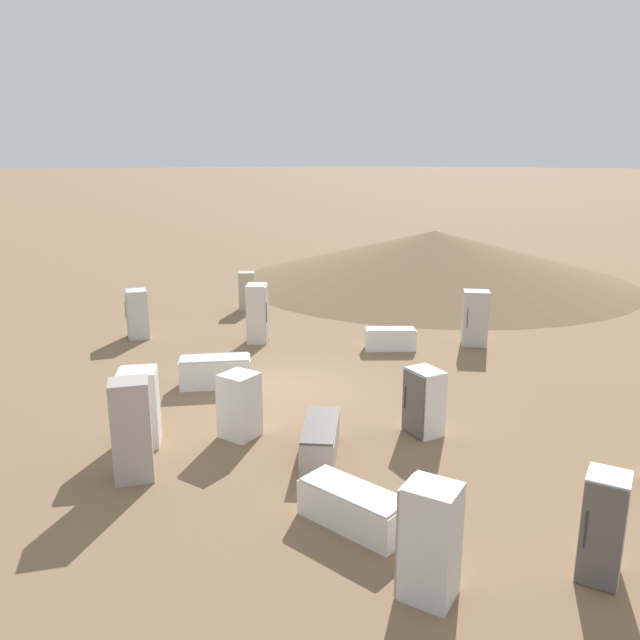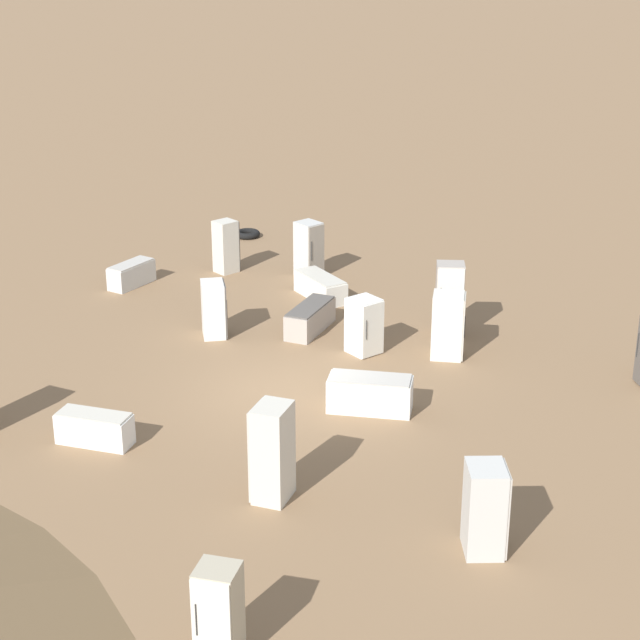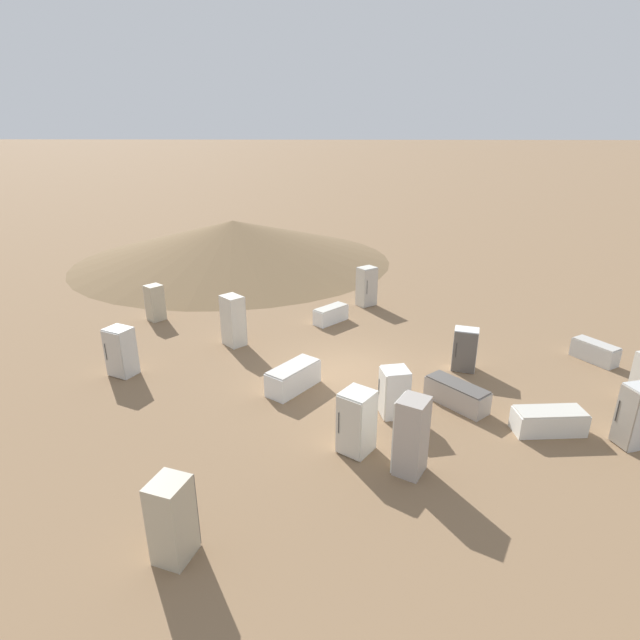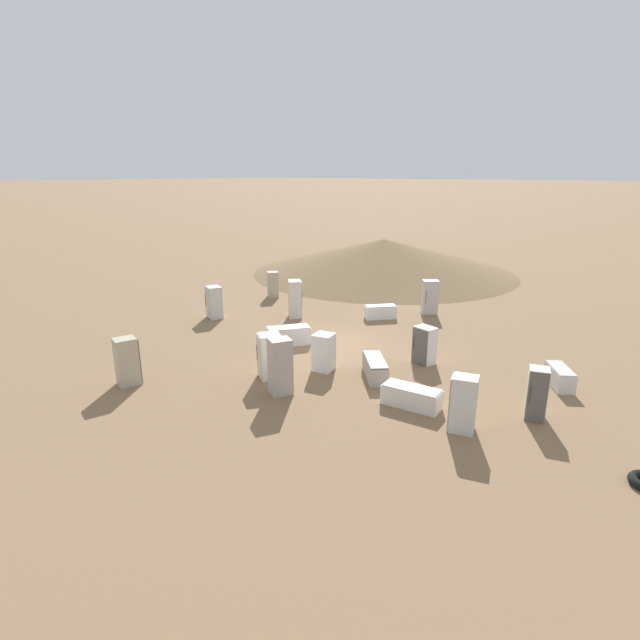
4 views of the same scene
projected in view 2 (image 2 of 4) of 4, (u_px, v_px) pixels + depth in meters
name	position (u px, v px, depth m)	size (l,w,h in m)	color
ground_plane	(287.00, 393.00, 24.24)	(1000.00, 1000.00, 0.00)	#846647
discarded_fridge_0	(320.00, 287.00, 29.98)	(0.92, 1.90, 0.65)	silver
discarded_fridge_1	(214.00, 309.00, 27.21)	(0.76, 0.88, 1.44)	white
discarded_fridge_2	(272.00, 453.00, 19.63)	(0.99, 1.00, 1.90)	beige
discarded_fridge_3	(226.00, 246.00, 31.95)	(0.78, 0.72, 1.59)	beige
discarded_fridge_4	(218.00, 613.00, 15.49)	(0.86, 0.86, 1.52)	#B2A88E
discarded_fridge_6	(448.00, 326.00, 25.91)	(1.04, 1.02, 1.63)	silver
discarded_fridge_7	(370.00, 394.00, 23.28)	(1.93, 1.63, 0.79)	white
discarded_fridge_8	(364.00, 326.00, 26.18)	(0.83, 0.87, 1.41)	white
discarded_fridge_9	(485.00, 509.00, 18.06)	(0.92, 0.97, 1.62)	silver
discarded_fridge_10	(131.00, 274.00, 30.95)	(1.55, 1.31, 0.68)	silver
discarded_fridge_11	(95.00, 428.00, 21.86)	(1.56, 1.46, 0.68)	white
discarded_fridge_12	(310.00, 318.00, 27.65)	(1.82, 1.77, 0.70)	#A89E93
discarded_fridge_14	(449.00, 300.00, 27.19)	(0.90, 0.89, 1.92)	#A89E93
discarded_fridge_15	(309.00, 249.00, 31.56)	(0.79, 0.87, 1.66)	silver
scrap_tire	(247.00, 234.00, 35.55)	(0.85, 0.85, 0.21)	black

